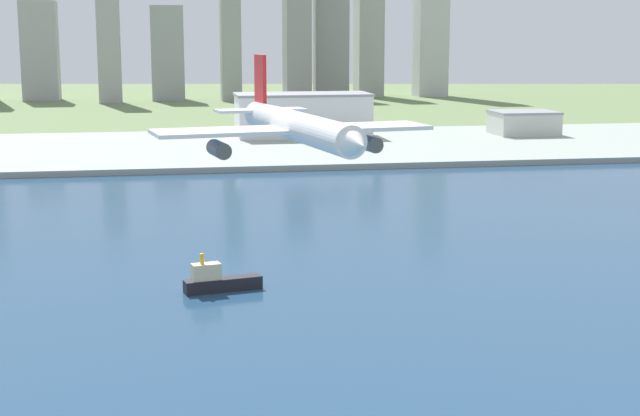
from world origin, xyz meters
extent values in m
plane|color=#647A4C|center=(0.00, 300.00, 0.00)|extent=(2400.00, 2400.00, 0.00)
cube|color=navy|center=(0.00, 240.00, 0.07)|extent=(840.00, 360.00, 0.15)
cube|color=#949F96|center=(0.00, 490.00, 1.25)|extent=(840.00, 140.00, 2.50)
cylinder|color=white|center=(-18.99, 176.56, 41.28)|extent=(9.58, 37.45, 3.65)
cone|color=white|center=(-15.77, 156.69, 41.28)|extent=(4.07, 4.52, 3.47)
cube|color=white|center=(-19.29, 178.41, 40.73)|extent=(35.86, 13.71, 0.50)
cube|color=red|center=(-21.68, 193.15, 45.30)|extent=(1.21, 4.50, 8.76)
cube|color=white|center=(-21.68, 193.15, 42.01)|extent=(13.09, 6.07, 0.36)
cylinder|color=#4C4F54|center=(-9.44, 178.87, 38.72)|extent=(2.82, 5.48, 2.01)
cylinder|color=#4C4F54|center=(-28.78, 175.73, 38.72)|extent=(2.82, 5.48, 2.01)
cube|color=black|center=(-23.38, 251.65, 1.50)|extent=(16.53, 6.61, 2.70)
cube|color=beige|center=(-26.86, 250.94, 4.53)|extent=(6.28, 3.99, 3.37)
cylinder|color=yellow|center=(-27.65, 250.77, 7.30)|extent=(0.82, 0.82, 2.16)
cube|color=white|center=(35.87, 523.85, 12.45)|extent=(64.77, 29.14, 19.90)
cube|color=gray|center=(35.87, 523.85, 23.00)|extent=(66.06, 29.73, 1.20)
cube|color=silver|center=(146.43, 512.93, 7.75)|extent=(30.49, 24.82, 10.51)
cube|color=gray|center=(146.43, 512.93, 13.61)|extent=(31.10, 25.31, 1.20)
cube|color=#9E9CA2|center=(-122.94, 846.75, 38.69)|extent=(27.58, 25.92, 77.39)
cube|color=#9D9B9F|center=(-68.04, 807.09, 53.28)|extent=(17.00, 15.40, 106.56)
cube|color=#9A9B9E|center=(-24.14, 833.40, 36.90)|extent=(25.49, 27.35, 73.80)
cube|color=#959996|center=(24.58, 815.96, 65.64)|extent=(15.25, 21.58, 131.29)
cube|color=gray|center=(75.51, 805.88, 54.68)|extent=(19.37, 26.62, 109.35)
cube|color=gray|center=(105.93, 823.19, 41.40)|extent=(27.27, 14.27, 82.80)
cube|color=#9CA09E|center=(142.83, 849.46, 51.23)|extent=(21.16, 25.90, 102.45)
cube|color=#B7BABB|center=(195.16, 844.45, 68.97)|extent=(25.05, 24.21, 137.93)
camera|label=1|loc=(-36.48, 60.28, 52.64)|focal=53.53mm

